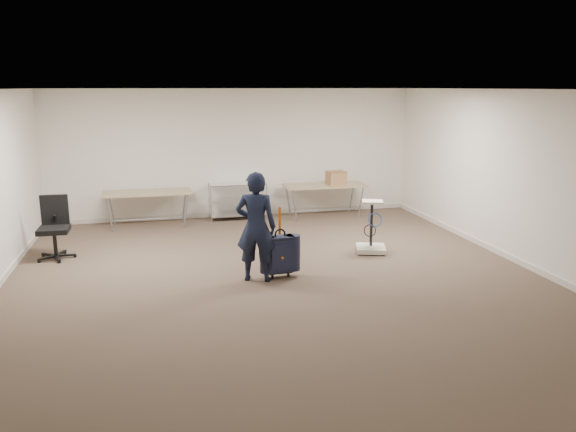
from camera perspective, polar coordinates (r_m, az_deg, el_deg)
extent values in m
plane|color=#4E402F|center=(8.42, -0.93, -6.68)|extent=(9.00, 9.00, 0.00)
plane|color=white|center=(12.44, -5.44, 6.32)|extent=(8.00, 0.00, 8.00)
plane|color=white|center=(3.93, 13.40, -8.79)|extent=(8.00, 0.00, 8.00)
plane|color=white|center=(9.72, 22.79, 3.50)|extent=(0.00, 9.00, 9.00)
plane|color=white|center=(7.92, -1.01, 12.75)|extent=(8.00, 8.00, 0.00)
cube|color=silver|center=(12.66, -5.30, 0.24)|extent=(8.00, 0.02, 0.10)
cube|color=silver|center=(10.00, 22.07, -4.15)|extent=(0.02, 9.00, 0.10)
cube|color=#917759|center=(11.88, -14.11, 2.32)|extent=(1.80, 0.75, 0.03)
cylinder|color=gray|center=(12.00, -13.96, -0.32)|extent=(1.50, 0.02, 0.02)
cylinder|color=gray|center=(11.70, -17.69, 0.11)|extent=(0.13, 0.04, 0.69)
cylinder|color=gray|center=(11.67, -10.34, 0.49)|extent=(0.13, 0.04, 0.69)
cylinder|color=gray|center=(12.28, -17.50, 0.71)|extent=(0.13, 0.04, 0.69)
cylinder|color=gray|center=(12.26, -10.50, 1.08)|extent=(0.13, 0.04, 0.69)
cube|color=#917759|center=(12.41, 3.72, 3.13)|extent=(1.80, 0.75, 0.03)
cylinder|color=gray|center=(12.52, 3.68, 0.60)|extent=(1.50, 0.02, 0.02)
cylinder|color=gray|center=(12.00, 0.68, 1.04)|extent=(0.13, 0.04, 0.69)
cylinder|color=gray|center=(12.44, 7.40, 1.36)|extent=(0.13, 0.04, 0.69)
cylinder|color=gray|center=(12.57, 0.02, 1.59)|extent=(0.13, 0.04, 0.69)
cylinder|color=gray|center=(12.99, 6.48, 1.89)|extent=(0.13, 0.04, 0.69)
cylinder|color=silver|center=(12.02, -7.82, 1.19)|extent=(0.02, 0.02, 0.80)
cylinder|color=silver|center=(12.18, -2.20, 1.47)|extent=(0.02, 0.02, 0.80)
cylinder|color=silver|center=(12.46, -8.03, 1.60)|extent=(0.02, 0.02, 0.80)
cylinder|color=silver|center=(12.62, -2.59, 1.87)|extent=(0.02, 0.02, 0.80)
cube|color=silver|center=(12.37, -5.12, 0.18)|extent=(1.20, 0.45, 0.02)
cube|color=silver|center=(12.29, -5.15, 1.77)|extent=(1.20, 0.45, 0.02)
cube|color=silver|center=(12.23, -5.18, 3.28)|extent=(1.20, 0.45, 0.01)
imported|color=black|center=(8.26, -3.27, -1.11)|extent=(0.69, 0.57, 1.65)
cube|color=black|center=(8.47, -0.80, -3.85)|extent=(0.41, 0.26, 0.55)
cube|color=black|center=(8.58, -0.84, -5.66)|extent=(0.37, 0.18, 0.03)
cylinder|color=black|center=(8.55, -1.61, -6.11)|extent=(0.03, 0.08, 0.07)
cylinder|color=black|center=(8.61, 0.01, -5.95)|extent=(0.03, 0.08, 0.07)
torus|color=black|center=(8.39, -0.81, -1.86)|extent=(0.17, 0.04, 0.17)
cube|color=#E85A0C|center=(8.36, -0.85, -0.50)|extent=(0.04, 0.01, 0.42)
cylinder|color=black|center=(10.27, -22.48, -3.75)|extent=(0.64, 0.64, 0.10)
cylinder|color=black|center=(10.22, -22.58, -2.58)|extent=(0.06, 0.06, 0.43)
cube|color=black|center=(10.16, -22.70, -1.31)|extent=(0.50, 0.50, 0.09)
cube|color=black|center=(10.32, -22.62, 0.61)|extent=(0.45, 0.07, 0.51)
cube|color=#EFE2CD|center=(9.97, 8.41, -3.29)|extent=(0.63, 0.63, 0.08)
cylinder|color=black|center=(9.74, 7.74, -3.92)|extent=(0.06, 0.06, 0.04)
cylinder|color=black|center=(9.91, 8.39, -0.78)|extent=(0.05, 0.05, 0.80)
cube|color=#EFE2CD|center=(9.77, 8.57, 1.43)|extent=(0.42, 0.39, 0.04)
torus|color=blue|center=(9.78, 8.95, -0.37)|extent=(0.27, 0.18, 0.25)
cube|color=#9F794A|center=(12.41, 4.91, 3.89)|extent=(0.44, 0.35, 0.30)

